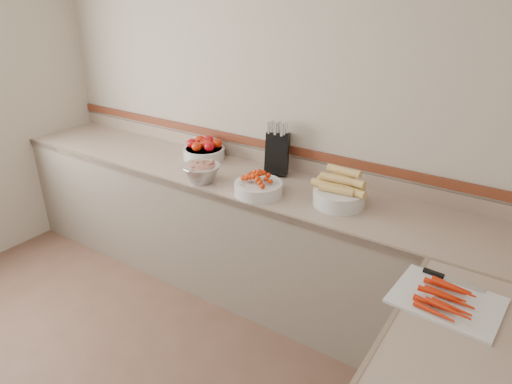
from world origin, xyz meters
The scene contains 8 objects.
back_wall centered at (0.00, 2.00, 1.30)m, with size 4.00×4.00×0.00m, color #B1A592.
counter_back centered at (0.00, 1.68, 0.45)m, with size 4.00×0.65×1.08m.
knife_block centered at (0.17, 1.88, 1.05)m, with size 0.22×0.23×0.38m.
tomato_bowl centered at (-0.44, 1.83, 0.97)m, with size 0.32×0.32×0.15m.
cherry_tomato_bowl centered at (0.26, 1.51, 0.96)m, with size 0.31×0.31×0.17m.
corn_bowl centered at (0.75, 1.66, 0.98)m, with size 0.35×0.32×0.23m.
rhubarb_bowl centered at (-0.17, 1.47, 0.98)m, with size 0.26×0.26×0.15m.
cutting_board centered at (1.52, 1.05, 0.92)m, with size 0.45×0.36×0.06m.
Camera 1 is at (1.71, -0.69, 2.13)m, focal length 32.00 mm.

